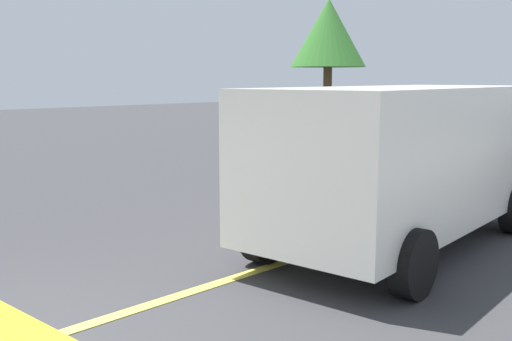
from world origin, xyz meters
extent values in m
cube|color=#E0D14C|center=(3.00, 0.00, 0.01)|extent=(28.00, 0.16, 0.01)
cube|color=silver|center=(5.35, -0.64, 1.29)|extent=(5.36, 2.47, 1.82)
cube|color=black|center=(3.28, -0.83, 1.69)|extent=(0.33, 1.85, 0.80)
cylinder|color=black|center=(3.69, -1.80, 0.38)|extent=(0.78, 0.33, 0.76)
cylinder|color=black|center=(3.50, 0.19, 0.38)|extent=(0.78, 0.33, 0.76)
cylinder|color=black|center=(7.02, 0.52, 0.38)|extent=(0.78, 0.33, 0.76)
cylinder|color=#513823|center=(13.85, 7.30, 1.34)|extent=(0.28, 0.28, 2.68)
cone|color=#387A2D|center=(13.85, 7.30, 3.76)|extent=(2.43, 2.43, 2.16)
camera|label=1|loc=(-1.85, -4.94, 2.31)|focal=42.35mm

